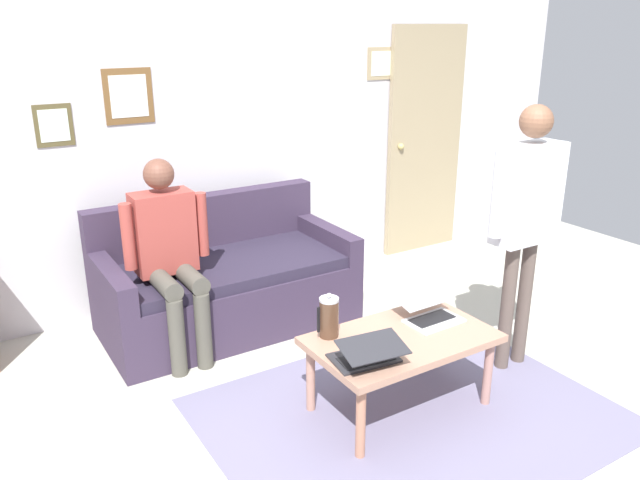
# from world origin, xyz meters

# --- Properties ---
(ground_plane) EXTENTS (7.68, 7.68, 0.00)m
(ground_plane) POSITION_xyz_m (0.00, 0.00, 0.00)
(ground_plane) COLOR #AEAC9E
(area_rug) EXTENTS (2.15, 1.68, 0.01)m
(area_rug) POSITION_xyz_m (-0.12, -0.01, 0.00)
(area_rug) COLOR slate
(area_rug) RESTS_ON ground_plane
(back_wall) EXTENTS (7.04, 0.11, 2.70)m
(back_wall) POSITION_xyz_m (0.00, -2.20, 1.35)
(back_wall) COLOR silver
(back_wall) RESTS_ON ground_plane
(interior_door) EXTENTS (0.82, 0.09, 2.05)m
(interior_door) POSITION_xyz_m (-1.98, -2.11, 1.02)
(interior_door) COLOR #9C8967
(interior_door) RESTS_ON ground_plane
(couch) EXTENTS (1.73, 0.87, 0.88)m
(couch) POSITION_xyz_m (0.27, -1.61, 0.31)
(couch) COLOR #362A3F
(couch) RESTS_ON ground_plane
(coffee_table) EXTENTS (1.00, 0.60, 0.45)m
(coffee_table) POSITION_xyz_m (-0.12, -0.11, 0.39)
(coffee_table) COLOR #A67A63
(coffee_table) RESTS_ON ground_plane
(laptop_left) EXTENTS (0.32, 0.33, 0.13)m
(laptop_left) POSITION_xyz_m (-0.39, -0.20, 0.49)
(laptop_left) COLOR silver
(laptop_left) RESTS_ON coffee_table
(laptop_center) EXTENTS (0.37, 0.34, 0.14)m
(laptop_center) POSITION_xyz_m (0.20, 0.01, 0.49)
(laptop_center) COLOR #28282D
(laptop_center) RESTS_ON coffee_table
(french_press) EXTENTS (0.13, 0.11, 0.25)m
(french_press) POSITION_xyz_m (0.22, -0.32, 0.56)
(french_press) COLOR #4C3323
(french_press) RESTS_ON coffee_table
(person_standing) EXTENTS (0.57, 0.19, 1.63)m
(person_standing) POSITION_xyz_m (-1.02, -0.11, 1.05)
(person_standing) COLOR brown
(person_standing) RESTS_ON ground_plane
(person_seated) EXTENTS (0.55, 0.51, 1.28)m
(person_seated) POSITION_xyz_m (0.73, -1.38, 0.73)
(person_seated) COLOR #4C4940
(person_seated) RESTS_ON ground_plane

